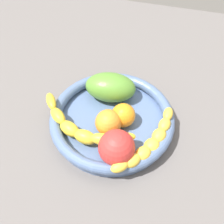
{
  "coord_description": "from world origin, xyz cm",
  "views": [
    {
      "loc": [
        -34.33,
        -9.68,
        51.64
      ],
      "look_at": [
        0.0,
        0.0,
        7.96
      ],
      "focal_mm": 40.32,
      "sensor_mm": 36.0,
      "label": 1
    }
  ],
  "objects_px": {
    "banana_draped_left": "(150,143)",
    "tomato_red": "(117,148)",
    "mango_green": "(110,87)",
    "orange_front": "(109,123)",
    "fruit_bowl": "(112,119)",
    "orange_mid_left": "(124,115)",
    "banana_draped_right": "(80,128)"
  },
  "relations": [
    {
      "from": "orange_mid_left",
      "to": "orange_front",
      "type": "bearing_deg",
      "value": 141.4
    },
    {
      "from": "tomato_red",
      "to": "banana_draped_left",
      "type": "bearing_deg",
      "value": -58.47
    },
    {
      "from": "banana_draped_left",
      "to": "fruit_bowl",
      "type": "bearing_deg",
      "value": 61.2
    },
    {
      "from": "fruit_bowl",
      "to": "mango_green",
      "type": "relative_size",
      "value": 2.33
    },
    {
      "from": "fruit_bowl",
      "to": "orange_mid_left",
      "type": "bearing_deg",
      "value": -85.83
    },
    {
      "from": "orange_front",
      "to": "fruit_bowl",
      "type": "bearing_deg",
      "value": 2.24
    },
    {
      "from": "orange_front",
      "to": "mango_green",
      "type": "relative_size",
      "value": 0.47
    },
    {
      "from": "banana_draped_left",
      "to": "banana_draped_right",
      "type": "height_order",
      "value": "banana_draped_right"
    },
    {
      "from": "orange_front",
      "to": "mango_green",
      "type": "bearing_deg",
      "value": 13.95
    },
    {
      "from": "mango_green",
      "to": "tomato_red",
      "type": "distance_m",
      "value": 0.17
    },
    {
      "from": "banana_draped_left",
      "to": "tomato_red",
      "type": "distance_m",
      "value": 0.07
    },
    {
      "from": "mango_green",
      "to": "fruit_bowl",
      "type": "bearing_deg",
      "value": -161.4
    },
    {
      "from": "banana_draped_left",
      "to": "tomato_red",
      "type": "relative_size",
      "value": 2.6
    },
    {
      "from": "fruit_bowl",
      "to": "tomato_red",
      "type": "bearing_deg",
      "value": -158.86
    },
    {
      "from": "mango_green",
      "to": "banana_draped_left",
      "type": "bearing_deg",
      "value": -135.81
    },
    {
      "from": "fruit_bowl",
      "to": "banana_draped_left",
      "type": "xyz_separation_m",
      "value": [
        -0.05,
        -0.1,
        0.02
      ]
    },
    {
      "from": "banana_draped_right",
      "to": "mango_green",
      "type": "bearing_deg",
      "value": -13.92
    },
    {
      "from": "mango_green",
      "to": "tomato_red",
      "type": "height_order",
      "value": "tomato_red"
    },
    {
      "from": "mango_green",
      "to": "tomato_red",
      "type": "xyz_separation_m",
      "value": [
        -0.16,
        -0.06,
        0.0
      ]
    },
    {
      "from": "orange_front",
      "to": "orange_mid_left",
      "type": "height_order",
      "value": "orange_front"
    },
    {
      "from": "fruit_bowl",
      "to": "banana_draped_left",
      "type": "bearing_deg",
      "value": -118.8
    },
    {
      "from": "orange_front",
      "to": "banana_draped_right",
      "type": "bearing_deg",
      "value": 116.51
    },
    {
      "from": "orange_mid_left",
      "to": "fruit_bowl",
      "type": "bearing_deg",
      "value": 94.17
    },
    {
      "from": "banana_draped_right",
      "to": "orange_front",
      "type": "bearing_deg",
      "value": -63.49
    },
    {
      "from": "banana_draped_left",
      "to": "orange_front",
      "type": "distance_m",
      "value": 0.1
    },
    {
      "from": "banana_draped_right",
      "to": "orange_mid_left",
      "type": "xyz_separation_m",
      "value": [
        0.06,
        -0.08,
        0.0
      ]
    },
    {
      "from": "orange_front",
      "to": "banana_draped_left",
      "type": "bearing_deg",
      "value": -103.76
    },
    {
      "from": "mango_green",
      "to": "orange_mid_left",
      "type": "bearing_deg",
      "value": -143.86
    },
    {
      "from": "banana_draped_left",
      "to": "mango_green",
      "type": "xyz_separation_m",
      "value": [
        0.12,
        0.12,
        0.01
      ]
    },
    {
      "from": "orange_mid_left",
      "to": "mango_green",
      "type": "height_order",
      "value": "mango_green"
    },
    {
      "from": "banana_draped_left",
      "to": "tomato_red",
      "type": "height_order",
      "value": "tomato_red"
    },
    {
      "from": "orange_mid_left",
      "to": "mango_green",
      "type": "bearing_deg",
      "value": 36.14
    }
  ]
}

